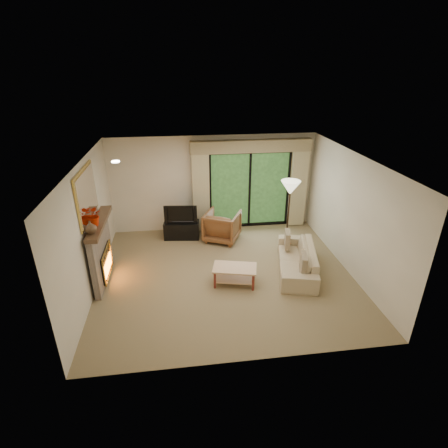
{
  "coord_description": "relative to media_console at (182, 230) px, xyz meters",
  "views": [
    {
      "loc": [
        -0.92,
        -6.51,
        4.28
      ],
      "look_at": [
        0.0,
        0.3,
        1.1
      ],
      "focal_mm": 28.0,
      "sensor_mm": 36.0,
      "label": 1
    }
  ],
  "objects": [
    {
      "name": "pillow_near",
      "position": [
        2.46,
        -2.54,
        0.27
      ],
      "size": [
        0.21,
        0.44,
        0.42
      ],
      "primitive_type": "cube",
      "rotation": [
        0.0,
        0.0,
        -0.24
      ],
      "color": "brown",
      "rests_on": "sofa"
    },
    {
      "name": "tv",
      "position": [
        0.0,
        0.0,
        0.48
      ],
      "size": [
        0.86,
        0.21,
        0.49
      ],
      "primitive_type": "imported",
      "rotation": [
        0.0,
        0.0,
        -0.12
      ],
      "color": "black",
      "rests_on": "media_console"
    },
    {
      "name": "media_console",
      "position": [
        0.0,
        0.0,
        0.0
      ],
      "size": [
        0.96,
        0.52,
        0.46
      ],
      "primitive_type": "cube",
      "rotation": [
        0.0,
        0.0,
        -0.12
      ],
      "color": "black",
      "rests_on": "floor"
    },
    {
      "name": "curtain_left",
      "position": [
        0.57,
        0.39,
        0.97
      ],
      "size": [
        0.45,
        0.18,
        2.35
      ],
      "primitive_type": "cube",
      "color": "tan",
      "rests_on": "floor"
    },
    {
      "name": "ceiling",
      "position": [
        0.92,
        -1.95,
        2.37
      ],
      "size": [
        5.5,
        5.5,
        0.0
      ],
      "primitive_type": "plane",
      "rotation": [
        3.14,
        0.0,
        0.0
      ],
      "color": "silver",
      "rests_on": "ground"
    },
    {
      "name": "cornice",
      "position": [
        1.92,
        0.41,
        2.09
      ],
      "size": [
        3.2,
        0.24,
        0.32
      ],
      "primitive_type": "cube",
      "color": "#92805C",
      "rests_on": "wall_back"
    },
    {
      "name": "fireplace",
      "position": [
        -1.71,
        -1.75,
        0.45
      ],
      "size": [
        0.24,
        1.7,
        1.37
      ],
      "primitive_type": null,
      "color": "#75675E",
      "rests_on": "floor"
    },
    {
      "name": "pillow_far",
      "position": [
        2.46,
        -1.41,
        0.27
      ],
      "size": [
        0.2,
        0.42,
        0.41
      ],
      "primitive_type": "cube",
      "rotation": [
        0.0,
        0.0,
        -0.24
      ],
      "color": "brown",
      "rests_on": "sofa"
    },
    {
      "name": "floor",
      "position": [
        0.92,
        -1.95,
        -0.23
      ],
      "size": [
        5.5,
        5.5,
        0.0
      ],
      "primitive_type": "plane",
      "color": "olive",
      "rests_on": "ground"
    },
    {
      "name": "branches",
      "position": [
        -1.69,
        -1.96,
        1.36
      ],
      "size": [
        0.46,
        0.42,
        0.43
      ],
      "primitive_type": "imported",
      "rotation": [
        0.0,
        0.0,
        -0.25
      ],
      "color": "#B62104",
      "rests_on": "fireplace"
    },
    {
      "name": "sofa",
      "position": [
        2.52,
        -1.97,
        0.06
      ],
      "size": [
        1.21,
        2.08,
        0.57
      ],
      "primitive_type": "imported",
      "rotation": [
        0.0,
        0.0,
        -1.81
      ],
      "color": "tan",
      "rests_on": "floor"
    },
    {
      "name": "armchair",
      "position": [
        1.06,
        -0.26,
        0.16
      ],
      "size": [
        1.13,
        1.14,
        0.78
      ],
      "primitive_type": "imported",
      "rotation": [
        0.0,
        0.0,
        2.69
      ],
      "color": "brown",
      "rests_on": "floor"
    },
    {
      "name": "wall_back",
      "position": [
        0.92,
        0.55,
        1.07
      ],
      "size": [
        5.0,
        0.0,
        5.0
      ],
      "primitive_type": "plane",
      "rotation": [
        1.57,
        0.0,
        0.0
      ],
      "color": "beige",
      "rests_on": "ground"
    },
    {
      "name": "coffee_table",
      "position": [
        1.05,
        -2.32,
        -0.03
      ],
      "size": [
        0.99,
        0.69,
        0.41
      ],
      "primitive_type": null,
      "rotation": [
        0.0,
        0.0,
        -0.24
      ],
      "color": "tan",
      "rests_on": "floor"
    },
    {
      "name": "wall_front",
      "position": [
        0.92,
        -4.45,
        1.07
      ],
      "size": [
        5.0,
        0.0,
        5.0
      ],
      "primitive_type": "plane",
      "rotation": [
        -1.57,
        0.0,
        0.0
      ],
      "color": "beige",
      "rests_on": "ground"
    },
    {
      "name": "mirror",
      "position": [
        -1.8,
        -1.75,
        1.72
      ],
      "size": [
        0.07,
        1.45,
        1.02
      ],
      "primitive_type": null,
      "color": "gold",
      "rests_on": "wall_left"
    },
    {
      "name": "floor_lamp",
      "position": [
        2.62,
        -0.85,
        0.64
      ],
      "size": [
        0.51,
        0.51,
        1.75
      ],
      "primitive_type": null,
      "rotation": [
        0.0,
        0.0,
        0.1
      ],
      "color": "white",
      "rests_on": "floor"
    },
    {
      "name": "sliding_door",
      "position": [
        1.92,
        0.5,
        0.87
      ],
      "size": [
        2.26,
        0.1,
        2.16
      ],
      "primitive_type": null,
      "color": "black",
      "rests_on": "floor"
    },
    {
      "name": "wall_right",
      "position": [
        3.67,
        -1.95,
        1.07
      ],
      "size": [
        0.0,
        5.0,
        5.0
      ],
      "primitive_type": "plane",
      "rotation": [
        1.57,
        0.0,
        -1.57
      ],
      "color": "beige",
      "rests_on": "ground"
    },
    {
      "name": "curtain_right",
      "position": [
        3.27,
        0.39,
        0.97
      ],
      "size": [
        0.45,
        0.18,
        2.35
      ],
      "primitive_type": "cube",
      "color": "tan",
      "rests_on": "floor"
    },
    {
      "name": "vase",
      "position": [
        -1.69,
        -2.29,
        1.26
      ],
      "size": [
        0.28,
        0.28,
        0.24
      ],
      "primitive_type": "imported",
      "rotation": [
        0.0,
        0.0,
        -0.21
      ],
      "color": "#4B3522",
      "rests_on": "fireplace"
    },
    {
      "name": "wall_left",
      "position": [
        -1.83,
        -1.95,
        1.07
      ],
      "size": [
        0.0,
        5.0,
        5.0
      ],
      "primitive_type": "plane",
      "rotation": [
        1.57,
        0.0,
        1.57
      ],
      "color": "beige",
      "rests_on": "ground"
    }
  ]
}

